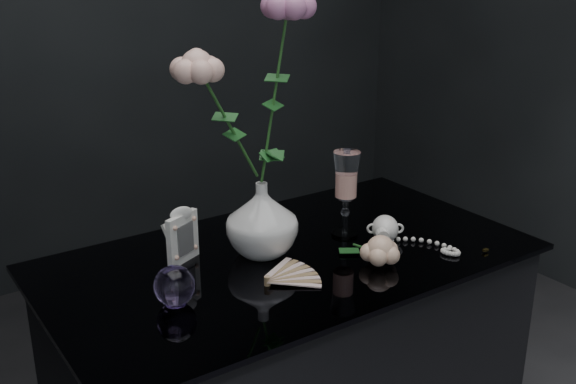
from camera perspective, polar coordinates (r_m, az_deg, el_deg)
vase at (r=1.45m, az=-2.22°, el=-2.31°), size 0.20×0.20×0.16m
wine_glass at (r=1.54m, az=4.91°, el=-0.19°), size 0.07×0.07×0.20m
picture_frame at (r=1.43m, az=-8.93°, el=-3.56°), size 0.11×0.10×0.12m
paperweight at (r=1.28m, az=-9.59°, el=-7.83°), size 0.09×0.09×0.08m
paper_fan at (r=1.34m, az=-1.76°, el=-7.46°), size 0.25×0.22×0.02m
loose_rose at (r=1.43m, az=7.84°, el=-4.89°), size 0.15×0.19×0.06m
pearl_jar at (r=1.55m, az=8.24°, el=-2.98°), size 0.29×0.30×0.06m
roses at (r=1.35m, az=-3.05°, el=8.49°), size 0.30×0.12×0.45m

